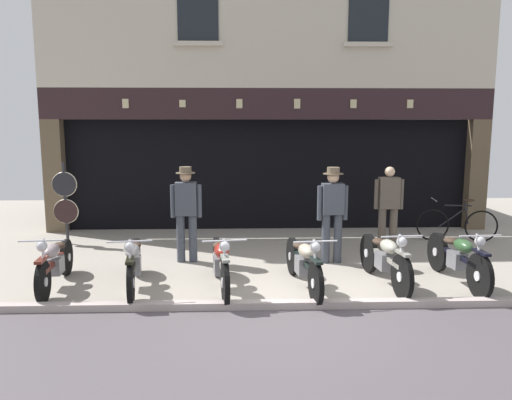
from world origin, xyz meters
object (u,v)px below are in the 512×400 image
(motorcycle_center, at_px, (304,262))
(motorcycle_center_right, at_px, (385,258))
(motorcycle_left, at_px, (134,262))
(motorcycle_center_left, at_px, (221,262))
(salesman_left, at_px, (186,209))
(shopkeeper_center, at_px, (332,210))
(tyre_sign_pole, at_px, (65,199))
(motorcycle_right, at_px, (458,257))
(leaning_bicycle, at_px, (457,224))
(advert_board_far, at_px, (370,159))
(advert_board_near, at_px, (328,164))
(salesman_right, at_px, (388,206))
(motorcycle_far_left, at_px, (55,262))

(motorcycle_center, height_order, motorcycle_center_right, motorcycle_center_right)
(motorcycle_left, distance_m, motorcycle_center_right, 3.87)
(motorcycle_left, relative_size, motorcycle_center_left, 1.00)
(salesman_left, height_order, shopkeeper_center, salesman_left)
(tyre_sign_pole, bearing_deg, shopkeeper_center, -16.66)
(motorcycle_right, xyz_separation_m, leaning_bicycle, (1.27, 2.88, -0.06))
(salesman_left, distance_m, advert_board_far, 5.09)
(shopkeeper_center, height_order, advert_board_near, advert_board_near)
(salesman_left, bearing_deg, salesman_right, -174.93)
(advert_board_near, bearing_deg, motorcycle_far_left, -138.49)
(shopkeeper_center, xyz_separation_m, salesman_right, (1.19, 0.59, -0.04))
(salesman_left, bearing_deg, motorcycle_far_left, 35.75)
(shopkeeper_center, height_order, leaning_bicycle, shopkeeper_center)
(motorcycle_left, bearing_deg, motorcycle_center, 170.09)
(motorcycle_center_right, xyz_separation_m, tyre_sign_pole, (-5.88, 2.86, 0.53))
(salesman_left, xyz_separation_m, advert_board_near, (3.08, 2.95, 0.57))
(leaning_bicycle, bearing_deg, motorcycle_far_left, 120.47)
(motorcycle_far_left, relative_size, motorcycle_center_right, 0.97)
(motorcycle_far_left, xyz_separation_m, salesman_right, (5.68, 1.87, 0.53))
(salesman_left, relative_size, shopkeeper_center, 1.00)
(motorcycle_right, distance_m, shopkeeper_center, 2.23)
(motorcycle_far_left, xyz_separation_m, shopkeeper_center, (4.49, 1.28, 0.56))
(motorcycle_left, bearing_deg, advert_board_far, -144.98)
(motorcycle_center_right, distance_m, advert_board_near, 4.51)
(motorcycle_left, height_order, tyre_sign_pole, tyre_sign_pole)
(motorcycle_center, bearing_deg, leaning_bicycle, -147.54)
(salesman_left, relative_size, advert_board_near, 1.88)
(motorcycle_center_left, height_order, shopkeeper_center, shopkeeper_center)
(motorcycle_center_right, bearing_deg, motorcycle_right, 174.61)
(salesman_right, distance_m, advert_board_far, 2.62)
(motorcycle_far_left, bearing_deg, motorcycle_right, 174.55)
(motorcycle_center, xyz_separation_m, salesman_right, (1.89, 2.02, 0.52))
(leaning_bicycle, bearing_deg, motorcycle_right, 165.70)
(motorcycle_center_right, xyz_separation_m, motorcycle_right, (1.16, 0.01, 0.00))
(motorcycle_center_left, height_order, leaning_bicycle, motorcycle_center_left)
(motorcycle_center, bearing_deg, motorcycle_center_left, -6.76)
(motorcycle_center, distance_m, advert_board_far, 5.16)
(tyre_sign_pole, bearing_deg, leaning_bicycle, 0.21)
(shopkeeper_center, bearing_deg, advert_board_near, -102.43)
(advert_board_near, bearing_deg, motorcycle_center_right, -88.10)
(motorcycle_center_right, bearing_deg, motorcycle_far_left, -5.78)
(tyre_sign_pole, bearing_deg, motorcycle_center_left, -42.10)
(motorcycle_center_right, bearing_deg, motorcycle_left, -4.76)
(motorcycle_center_right, distance_m, tyre_sign_pole, 6.56)
(advert_board_far, xyz_separation_m, leaning_bicycle, (1.55, -1.48, -1.29))
(salesman_right, xyz_separation_m, advert_board_far, (0.28, 2.50, 0.72))
(motorcycle_center_right, distance_m, salesman_right, 2.03)
(leaning_bicycle, bearing_deg, shopkeeper_center, 127.50)
(advert_board_near, distance_m, leaning_bicycle, 3.19)
(shopkeeper_center, distance_m, salesman_right, 1.33)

